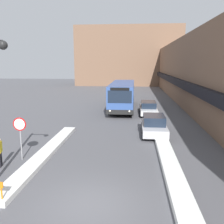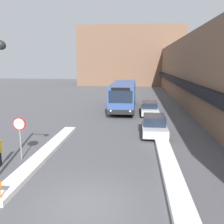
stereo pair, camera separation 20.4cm
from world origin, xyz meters
The scene contains 9 objects.
ground_plane centered at (0.00, 0.00, 0.00)m, with size 160.00×160.00×0.00m, color #515156.
building_row_right centered at (9.97, 24.00, 4.38)m, with size 5.50×60.00×8.79m.
building_backdrop_far centered at (0.00, 55.67, 7.22)m, with size 26.00×8.00×14.44m.
snow_bank_left centered at (-3.60, 5.16, 0.12)m, with size 0.90×11.38×0.24m.
snow_bank_right centered at (3.60, 3.78, 0.15)m, with size 0.90×13.18×0.30m.
city_bus centered at (0.25, 20.97, 1.74)m, with size 2.70×11.52×3.17m.
parked_car_front centered at (3.20, 10.17, 0.75)m, with size 1.86×4.23×1.50m.
parked_car_middle centered at (3.20, 18.18, 0.69)m, with size 1.80×4.89×1.37m.
stop_sign centered at (-4.69, 4.27, 1.80)m, with size 0.76×0.08×2.47m.
Camera 2 is at (1.87, -8.70, 5.40)m, focal length 40.00 mm.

